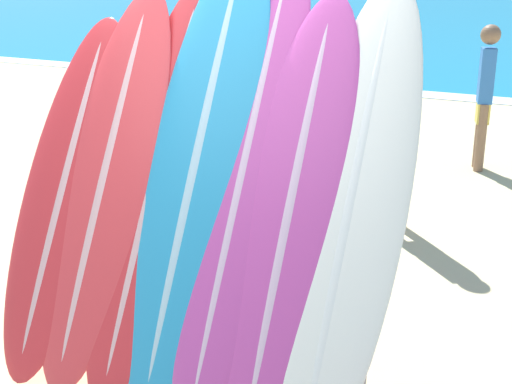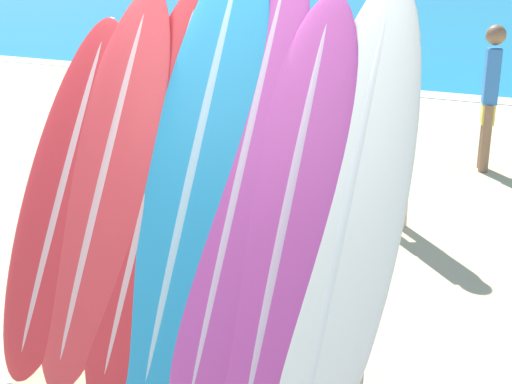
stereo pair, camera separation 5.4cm
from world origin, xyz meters
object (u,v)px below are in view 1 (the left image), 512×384
object	(u,v)px
surfboard_slot_4	(243,183)
person_far_left	(222,121)
surfboard_slot_3	(198,167)
surfboard_slot_5	(291,215)
surfboard_rack	(189,306)
surfboard_slot_6	(349,215)
surfboard_slot_2	(153,187)
person_mid_beach	(485,92)
surfboard_slot_0	(65,194)
person_far_right	(395,129)
surfboard_slot_1	(106,184)

from	to	relation	value
surfboard_slot_4	person_far_left	distance (m)	2.64
surfboard_slot_3	surfboard_slot_5	distance (m)	0.58
surfboard_rack	person_far_left	xyz separation A→B (m)	(-1.10, 2.39, 0.39)
surfboard_slot_3	surfboard_slot_6	xyz separation A→B (m)	(0.84, -0.05, -0.11)
surfboard_slot_2	person_mid_beach	world-z (taller)	surfboard_slot_2
surfboard_slot_3	surfboard_slot_0	bearing A→B (deg)	-171.70
surfboard_slot_0	person_far_left	distance (m)	2.37
surfboard_slot_3	person_far_left	xyz separation A→B (m)	(-1.08, 2.23, -0.33)
surfboard_slot_2	surfboard_slot_5	distance (m)	0.80
surfboard_slot_3	person_mid_beach	bearing A→B (deg)	81.35
person_far_right	surfboard_rack	bearing A→B (deg)	-129.18
surfboard_slot_2	surfboard_slot_4	xyz separation A→B (m)	(0.51, 0.04, 0.08)
surfboard_slot_4	person_mid_beach	xyz separation A→B (m)	(0.44, 4.69, -0.29)
surfboard_rack	surfboard_slot_4	world-z (taller)	surfboard_slot_4
surfboard_slot_4	surfboard_slot_6	size ratio (longest dim) A/B	1.06
surfboard_slot_4	person_far_right	distance (m)	2.62
surfboard_slot_3	person_mid_beach	size ratio (longest dim) A/B	1.53
person_far_right	surfboard_slot_2	bearing A→B (deg)	-134.97
surfboard_slot_4	person_mid_beach	world-z (taller)	surfboard_slot_4
surfboard_slot_1	person_far_right	world-z (taller)	surfboard_slot_1
surfboard_slot_1	surfboard_slot_2	bearing A→B (deg)	5.22
surfboard_slot_1	surfboard_slot_6	world-z (taller)	surfboard_slot_6
surfboard_slot_0	surfboard_slot_3	xyz separation A→B (m)	(0.79, 0.12, 0.23)
surfboard_slot_5	person_far_left	world-z (taller)	surfboard_slot_5
surfboard_slot_1	surfboard_slot_3	world-z (taller)	surfboard_slot_3
person_far_left	surfboard_slot_4	bearing A→B (deg)	-130.27
surfboard_slot_5	person_far_right	bearing A→B (deg)	94.88
surfboard_slot_2	surfboard_slot_0	bearing A→B (deg)	-173.22
surfboard_slot_1	person_far_right	xyz separation A→B (m)	(0.86, 2.67, -0.18)
surfboard_rack	surfboard_slot_1	distance (m)	0.80
surfboard_slot_2	person_far_left	size ratio (longest dim) A/B	1.35
person_mid_beach	person_far_left	world-z (taller)	person_far_left
surfboard_slot_6	person_far_right	xyz separation A→B (m)	(-0.51, 2.64, -0.21)
surfboard_slot_4	surfboard_slot_6	xyz separation A→B (m)	(0.57, -0.03, -0.07)
surfboard_slot_5	surfboard_slot_3	bearing A→B (deg)	172.11
surfboard_slot_6	person_mid_beach	bearing A→B (deg)	91.56
surfboard_slot_5	surfboard_rack	bearing A→B (deg)	-171.99
surfboard_rack	surfboard_slot_1	size ratio (longest dim) A/B	0.95
person_mid_beach	surfboard_slot_0	bearing A→B (deg)	-32.78
surfboard_slot_3	surfboard_slot_2	bearing A→B (deg)	-168.35
surfboard_rack	surfboard_slot_5	world-z (taller)	surfboard_slot_5
surfboard_rack	person_far_right	world-z (taller)	person_far_right
person_far_left	surfboard_slot_6	bearing A→B (deg)	-121.15
surfboard_rack	person_far_left	distance (m)	2.66
surfboard_rack	surfboard_slot_3	size ratio (longest dim) A/B	0.83
surfboard_slot_5	surfboard_slot_6	distance (m)	0.29
surfboard_slot_0	surfboard_slot_5	bearing A→B (deg)	1.64
surfboard_slot_2	surfboard_slot_5	bearing A→B (deg)	-1.89
person_mid_beach	person_far_right	xyz separation A→B (m)	(-0.38, -2.08, 0.02)
surfboard_slot_1	person_far_left	world-z (taller)	surfboard_slot_1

